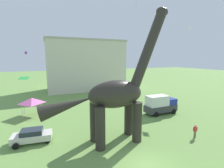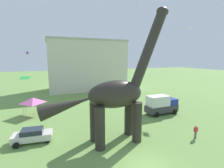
{
  "view_description": "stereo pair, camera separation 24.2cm",
  "coord_description": "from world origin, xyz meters",
  "px_view_note": "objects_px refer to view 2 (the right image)",
  "views": [
    {
      "loc": [
        -7.88,
        -11.11,
        9.46
      ],
      "look_at": [
        -0.83,
        5.85,
        6.53
      ],
      "focal_mm": 26.24,
      "sensor_mm": 36.0,
      "label": 1
    },
    {
      "loc": [
        -7.66,
        -11.2,
        9.46
      ],
      "look_at": [
        -0.83,
        5.85,
        6.53
      ],
      "focal_mm": 26.24,
      "sensor_mm": 36.0,
      "label": 2
    }
  ],
  "objects_px": {
    "dinosaur_sculpture": "(115,94)",
    "person_near_flyer": "(172,101)",
    "parked_sedan_left": "(32,135)",
    "festival_canopy_tent": "(33,100)",
    "kite_drifting": "(27,53)",
    "person_watching_child": "(196,130)",
    "parked_box_truck": "(161,104)",
    "kite_near_high": "(190,28)",
    "kite_high_right": "(25,78)"
  },
  "relations": [
    {
      "from": "parked_box_truck",
      "to": "kite_high_right",
      "type": "height_order",
      "value": "kite_high_right"
    },
    {
      "from": "person_watching_child",
      "to": "kite_near_high",
      "type": "distance_m",
      "value": 21.74
    },
    {
      "from": "person_near_flyer",
      "to": "kite_near_high",
      "type": "height_order",
      "value": "kite_near_high"
    },
    {
      "from": "person_near_flyer",
      "to": "kite_near_high",
      "type": "relative_size",
      "value": 1.26
    },
    {
      "from": "dinosaur_sculpture",
      "to": "person_near_flyer",
      "type": "distance_m",
      "value": 18.16
    },
    {
      "from": "person_near_flyer",
      "to": "parked_box_truck",
      "type": "bearing_deg",
      "value": -93.73
    },
    {
      "from": "festival_canopy_tent",
      "to": "kite_drifting",
      "type": "xyz_separation_m",
      "value": [
        -0.84,
        6.21,
        7.87
      ]
    },
    {
      "from": "dinosaur_sculpture",
      "to": "kite_near_high",
      "type": "distance_m",
      "value": 24.14
    },
    {
      "from": "festival_canopy_tent",
      "to": "kite_high_right",
      "type": "distance_m",
      "value": 4.38
    },
    {
      "from": "parked_box_truck",
      "to": "kite_drifting",
      "type": "distance_m",
      "value": 26.44
    },
    {
      "from": "kite_near_high",
      "to": "kite_drifting",
      "type": "xyz_separation_m",
      "value": [
        -30.1,
        9.89,
        -4.93
      ]
    },
    {
      "from": "parked_sedan_left",
      "to": "kite_near_high",
      "type": "relative_size",
      "value": 3.07
    },
    {
      "from": "person_watching_child",
      "to": "person_near_flyer",
      "type": "height_order",
      "value": "person_near_flyer"
    },
    {
      "from": "parked_box_truck",
      "to": "person_watching_child",
      "type": "distance_m",
      "value": 8.73
    },
    {
      "from": "parked_sedan_left",
      "to": "festival_canopy_tent",
      "type": "xyz_separation_m",
      "value": [
        -0.45,
        9.69,
        1.74
      ]
    },
    {
      "from": "parked_sedan_left",
      "to": "kite_near_high",
      "type": "xyz_separation_m",
      "value": [
        28.8,
        6.01,
        14.53
      ]
    },
    {
      "from": "dinosaur_sculpture",
      "to": "parked_box_truck",
      "type": "distance_m",
      "value": 12.82
    },
    {
      "from": "parked_sedan_left",
      "to": "parked_box_truck",
      "type": "xyz_separation_m",
      "value": [
        19.66,
        2.35,
        0.84
      ]
    },
    {
      "from": "festival_canopy_tent",
      "to": "kite_drifting",
      "type": "height_order",
      "value": "kite_drifting"
    },
    {
      "from": "person_watching_child",
      "to": "kite_near_high",
      "type": "relative_size",
      "value": 1.11
    },
    {
      "from": "dinosaur_sculpture",
      "to": "festival_canopy_tent",
      "type": "distance_m",
      "value": 16.18
    },
    {
      "from": "dinosaur_sculpture",
      "to": "festival_canopy_tent",
      "type": "height_order",
      "value": "dinosaur_sculpture"
    },
    {
      "from": "person_near_flyer",
      "to": "kite_drifting",
      "type": "height_order",
      "value": "kite_drifting"
    },
    {
      "from": "dinosaur_sculpture",
      "to": "kite_high_right",
      "type": "height_order",
      "value": "dinosaur_sculpture"
    },
    {
      "from": "parked_sedan_left",
      "to": "kite_drifting",
      "type": "distance_m",
      "value": 18.62
    },
    {
      "from": "parked_sedan_left",
      "to": "person_near_flyer",
      "type": "relative_size",
      "value": 2.44
    },
    {
      "from": "festival_canopy_tent",
      "to": "parked_sedan_left",
      "type": "bearing_deg",
      "value": -87.34
    },
    {
      "from": "person_near_flyer",
      "to": "kite_high_right",
      "type": "xyz_separation_m",
      "value": [
        -25.47,
        2.9,
        5.42
      ]
    },
    {
      "from": "parked_sedan_left",
      "to": "kite_drifting",
      "type": "height_order",
      "value": "kite_drifting"
    },
    {
      "from": "festival_canopy_tent",
      "to": "kite_drifting",
      "type": "relative_size",
      "value": 6.28
    },
    {
      "from": "parked_sedan_left",
      "to": "parked_box_truck",
      "type": "bearing_deg",
      "value": 13.05
    },
    {
      "from": "festival_canopy_tent",
      "to": "kite_near_high",
      "type": "height_order",
      "value": "kite_near_high"
    },
    {
      "from": "kite_near_high",
      "to": "kite_drifting",
      "type": "relative_size",
      "value": 2.83
    },
    {
      "from": "dinosaur_sculpture",
      "to": "person_near_flyer",
      "type": "height_order",
      "value": "dinosaur_sculpture"
    },
    {
      "from": "person_watching_child",
      "to": "dinosaur_sculpture",
      "type": "bearing_deg",
      "value": -0.66
    },
    {
      "from": "person_watching_child",
      "to": "parked_sedan_left",
      "type": "bearing_deg",
      "value": -1.99
    },
    {
      "from": "kite_near_high",
      "to": "kite_high_right",
      "type": "distance_m",
      "value": 31.29
    },
    {
      "from": "person_near_flyer",
      "to": "festival_canopy_tent",
      "type": "xyz_separation_m",
      "value": [
        -24.78,
        4.65,
        1.46
      ]
    },
    {
      "from": "parked_sedan_left",
      "to": "kite_high_right",
      "type": "bearing_deg",
      "value": 104.47
    },
    {
      "from": "dinosaur_sculpture",
      "to": "parked_box_truck",
      "type": "relative_size",
      "value": 2.71
    },
    {
      "from": "person_watching_child",
      "to": "person_near_flyer",
      "type": "distance_m",
      "value": 12.89
    },
    {
      "from": "parked_box_truck",
      "to": "kite_high_right",
      "type": "xyz_separation_m",
      "value": [
        -20.8,
        5.58,
        4.85
      ]
    },
    {
      "from": "parked_box_truck",
      "to": "person_watching_child",
      "type": "xyz_separation_m",
      "value": [
        -1.66,
        -8.54,
        -0.69
      ]
    },
    {
      "from": "kite_near_high",
      "to": "kite_high_right",
      "type": "height_order",
      "value": "kite_near_high"
    },
    {
      "from": "dinosaur_sculpture",
      "to": "festival_canopy_tent",
      "type": "xyz_separation_m",
      "value": [
        -9.24,
        12.95,
        -2.97
      ]
    },
    {
      "from": "festival_canopy_tent",
      "to": "kite_high_right",
      "type": "xyz_separation_m",
      "value": [
        -0.7,
        -1.75,
        3.96
      ]
    },
    {
      "from": "person_near_flyer",
      "to": "kite_high_right",
      "type": "distance_m",
      "value": 26.2
    },
    {
      "from": "dinosaur_sculpture",
      "to": "kite_drifting",
      "type": "relative_size",
      "value": 30.38
    },
    {
      "from": "dinosaur_sculpture",
      "to": "kite_high_right",
      "type": "xyz_separation_m",
      "value": [
        -9.94,
        11.2,
        0.99
      ]
    },
    {
      "from": "parked_box_truck",
      "to": "person_watching_child",
      "type": "relative_size",
      "value": 3.55
    }
  ]
}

